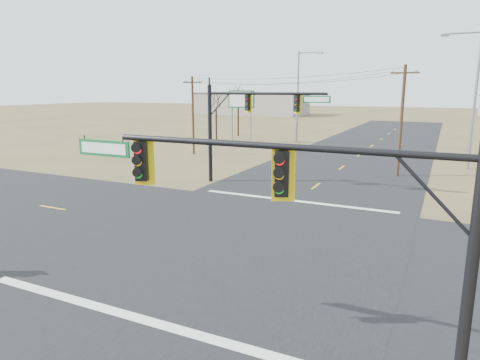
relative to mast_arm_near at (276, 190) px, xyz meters
name	(u,v)px	position (x,y,z in m)	size (l,w,h in m)	color
ground	(242,240)	(-4.46, 7.50, -4.37)	(320.00, 320.00, 0.00)	brown
road_ew	(242,239)	(-4.46, 7.50, -4.36)	(160.00, 14.00, 0.02)	black
road_ns	(242,239)	(-4.46, 7.50, -4.36)	(14.00, 160.00, 0.02)	black
stop_bar_near	(133,317)	(-4.46, 0.00, -4.34)	(12.00, 0.40, 0.01)	silver
stop_bar_far	(295,201)	(-4.46, 15.00, -4.34)	(12.00, 0.40, 0.01)	silver
mast_arm_near	(276,190)	(0.00, 0.00, 0.00)	(10.32, 0.59, 5.99)	black
mast_arm_far	(248,113)	(-8.96, 17.83, 0.67)	(8.84, 0.55, 6.98)	black
utility_pole_near	(401,119)	(0.24, 25.95, 0.06)	(2.07, 0.27, 8.46)	#422A1C
utility_pole_far	(193,114)	(-20.22, 28.78, -0.19)	(1.88, 0.73, 7.94)	#422A1C
highway_sign	(241,106)	(-20.19, 40.23, 0.20)	(3.47, 0.39, 6.52)	gray
streetlight_a	(472,93)	(5.07, 31.80, 2.00)	(3.18, 0.46, 11.35)	gray
streetlight_c	(300,92)	(-13.50, 43.09, 1.92)	(3.14, 0.46, 11.21)	gray
bare_tree_a	(216,99)	(-24.02, 40.57, 1.03)	(3.30, 3.30, 6.83)	black
bare_tree_b	(238,93)	(-23.98, 47.10, 1.72)	(3.93, 3.93, 7.63)	black
warehouse_left	(252,104)	(-44.46, 97.50, -1.62)	(28.00, 14.00, 5.50)	#9C958A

